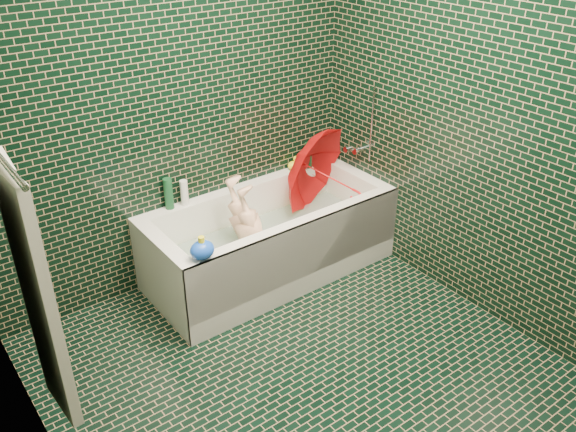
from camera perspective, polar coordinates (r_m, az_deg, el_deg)
floor at (r=3.54m, az=2.16°, el=-15.14°), size 2.80×2.80×0.00m
wall_back at (r=3.91m, az=-10.67°, el=10.50°), size 2.80×0.00×2.80m
wall_left at (r=2.32m, az=-23.21°, el=-5.38°), size 0.00×2.80×2.80m
wall_right at (r=3.72m, az=18.53°, el=8.47°), size 0.00×2.80×2.80m
bathtub at (r=4.26m, az=-1.57°, el=-2.88°), size 1.70×0.75×0.55m
bath_mat at (r=4.30m, az=-1.70°, el=-3.41°), size 1.35×0.47×0.01m
water at (r=4.22m, az=-1.72°, el=-1.76°), size 1.48×0.53×0.00m
towel_rail at (r=2.39m, az=-25.26°, el=4.84°), size 0.02×0.58×0.02m
towel at (r=2.65m, az=-22.47°, el=-6.51°), size 0.08×0.44×1.12m
faucet at (r=4.47m, az=6.85°, el=6.66°), size 0.18×0.19×0.55m
child at (r=4.12m, az=-3.09°, el=-2.50°), size 1.02×0.53×0.43m
umbrella at (r=4.37m, az=3.83°, el=3.67°), size 0.99×0.95×0.93m
soap_bottle_a at (r=4.72m, az=2.81°, el=5.15°), size 0.11×0.11×0.24m
soap_bottle_b at (r=4.71m, az=2.82°, el=5.08°), size 0.11×0.11×0.19m
soap_bottle_c at (r=4.68m, az=2.30°, el=4.94°), size 0.18×0.18×0.18m
bottle_right_tall at (r=4.58m, az=1.92°, el=5.71°), size 0.06×0.06×0.19m
bottle_right_pump at (r=4.72m, az=3.73°, el=6.42°), size 0.06×0.06×0.19m
bottle_left_tall at (r=4.06m, az=-11.12°, el=2.07°), size 0.07×0.07×0.21m
bottle_left_short at (r=4.10m, az=-9.68°, el=2.16°), size 0.07×0.07×0.18m
rubber_duck at (r=4.56m, az=0.56°, el=4.88°), size 0.12×0.10×0.10m
bath_toy at (r=3.51m, az=-8.03°, el=-3.15°), size 0.15×0.12×0.14m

